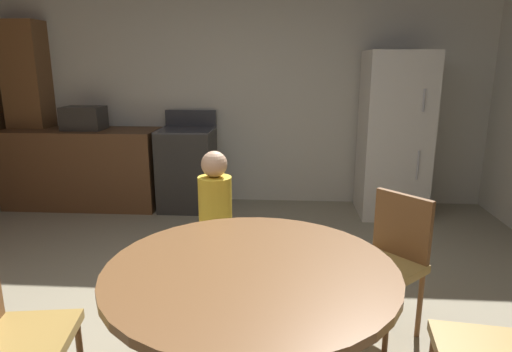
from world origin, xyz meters
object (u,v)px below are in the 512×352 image
(chair_west, at_px, (7,330))
(chair_northeast, at_px, (389,256))
(refrigerator, at_px, (394,135))
(microwave, at_px, (84,118))
(person_child, at_px, (216,227))
(dining_table, at_px, (251,298))
(chair_east, at_px, (505,347))
(oven_range, at_px, (188,168))

(chair_west, bearing_deg, chair_northeast, 17.26)
(refrigerator, height_order, chair_northeast, refrigerator)
(microwave, distance_m, chair_northeast, 3.77)
(refrigerator, height_order, person_child, refrigerator)
(refrigerator, relative_size, microwave, 4.00)
(microwave, bearing_deg, dining_table, -55.21)
(dining_table, bearing_deg, person_child, 107.99)
(refrigerator, bearing_deg, person_child, -128.07)
(microwave, distance_m, chair_east, 4.55)
(microwave, height_order, chair_east, microwave)
(refrigerator, relative_size, chair_east, 2.02)
(dining_table, bearing_deg, chair_east, -7.28)
(microwave, distance_m, chair_west, 3.44)
(refrigerator, distance_m, microwave, 3.44)
(person_child, bearing_deg, chair_west, -51.96)
(refrigerator, bearing_deg, chair_northeast, -102.97)
(oven_range, distance_m, chair_west, 3.23)
(refrigerator, distance_m, dining_table, 3.30)
(chair_northeast, height_order, person_child, person_child)
(chair_east, relative_size, chair_west, 1.00)
(microwave, bearing_deg, refrigerator, -0.84)
(dining_table, distance_m, chair_east, 1.07)
(chair_northeast, height_order, chair_west, same)
(chair_northeast, bearing_deg, chair_west, -17.26)
(microwave, bearing_deg, person_child, -49.25)
(microwave, bearing_deg, chair_west, -71.59)
(dining_table, relative_size, chair_east, 1.50)
(chair_northeast, xyz_separation_m, chair_west, (-1.84, -0.89, 0.00))
(dining_table, distance_m, chair_northeast, 1.07)
(dining_table, xyz_separation_m, chair_east, (1.06, -0.14, -0.11))
(chair_east, bearing_deg, refrigerator, -87.20)
(chair_west, bearing_deg, dining_table, 0.00)
(refrigerator, bearing_deg, oven_range, 178.65)
(oven_range, relative_size, microwave, 2.50)
(dining_table, xyz_separation_m, chair_west, (-1.06, -0.16, -0.11))
(chair_east, height_order, chair_west, same)
(refrigerator, relative_size, person_child, 1.61)
(dining_table, height_order, person_child, person_child)
(microwave, xyz_separation_m, chair_northeast, (2.91, -2.34, -0.53))
(dining_table, bearing_deg, refrigerator, 66.56)
(oven_range, height_order, microwave, microwave)
(oven_range, bearing_deg, chair_northeast, -53.22)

